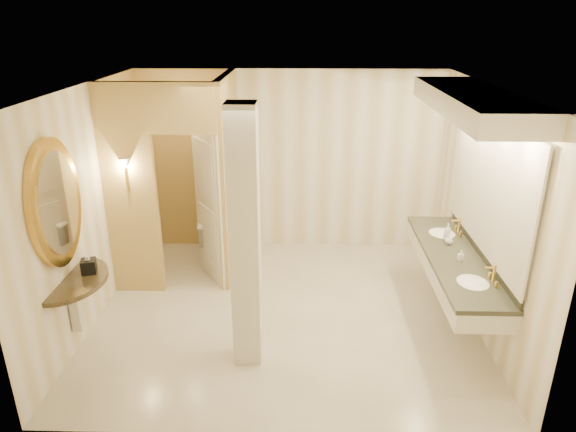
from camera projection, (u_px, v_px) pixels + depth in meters
name	position (u px, v px, depth m)	size (l,w,h in m)	color
floor	(285.00, 311.00, 6.32)	(4.50, 4.50, 0.00)	beige
ceiling	(284.00, 88.00, 5.33)	(4.50, 4.50, 0.00)	white
wall_back	(289.00, 162.00, 7.68)	(4.50, 0.02, 2.70)	white
wall_front	(275.00, 301.00, 3.97)	(4.50, 0.02, 2.70)	white
wall_left	(89.00, 207.00, 5.88)	(0.02, 4.00, 2.70)	white
wall_right	(484.00, 211.00, 5.77)	(0.02, 4.00, 2.70)	white
toilet_closet	(201.00, 180.00, 6.74)	(1.50, 1.55, 2.70)	tan
wall_sconce	(125.00, 165.00, 6.13)	(0.14, 0.14, 0.42)	gold
vanity	(467.00, 192.00, 5.53)	(0.75, 2.52, 2.09)	silver
console_shelf	(61.00, 237.00, 5.13)	(1.00, 1.00, 1.95)	black
pillar	(245.00, 242.00, 5.00)	(0.28, 0.28, 2.70)	silver
tissue_box	(89.00, 266.00, 5.39)	(0.15, 0.15, 0.15)	black
toilet	(212.00, 239.00, 7.45)	(0.41, 0.72, 0.73)	white
soap_bottle_a	(461.00, 256.00, 5.66)	(0.05, 0.05, 0.12)	beige
soap_bottle_b	(449.00, 239.00, 6.06)	(0.09, 0.09, 0.12)	silver
soap_bottle_c	(447.00, 232.00, 6.15)	(0.08, 0.08, 0.21)	#C6B28C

